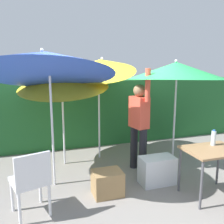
{
  "coord_description": "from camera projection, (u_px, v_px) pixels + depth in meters",
  "views": [
    {
      "loc": [
        -1.36,
        -3.87,
        1.97
      ],
      "look_at": [
        0.0,
        0.3,
        1.1
      ],
      "focal_mm": 40.06,
      "sensor_mm": 36.0,
      "label": 1
    }
  ],
  "objects": [
    {
      "name": "cooler_box",
      "position": [
        157.0,
        170.0,
        4.11
      ],
      "size": [
        0.57,
        0.33,
        0.46
      ],
      "primitive_type": "cube",
      "color": "silver",
      "rests_on": "ground_plane"
    },
    {
      "name": "folding_table",
      "position": [
        212.0,
        155.0,
        3.65
      ],
      "size": [
        0.8,
        0.6,
        0.73
      ],
      "color": "#4C4C51",
      "rests_on": "ground_plane"
    },
    {
      "name": "ground_plane",
      "position": [
        117.0,
        176.0,
        4.41
      ],
      "size": [
        24.0,
        24.0,
        0.0
      ],
      "primitive_type": "plane",
      "color": "gray"
    },
    {
      "name": "umbrella_orange",
      "position": [
        46.0,
        63.0,
        3.73
      ],
      "size": [
        2.14,
        2.11,
        2.47
      ],
      "color": "silver",
      "rests_on": "ground_plane"
    },
    {
      "name": "chair_plastic",
      "position": [
        31.0,
        180.0,
        3.17
      ],
      "size": [
        0.54,
        0.54,
        0.89
      ],
      "color": "silver",
      "rests_on": "ground_plane"
    },
    {
      "name": "person_vendor",
      "position": [
        139.0,
        121.0,
        4.49
      ],
      "size": [
        0.29,
        0.56,
        1.88
      ],
      "color": "black",
      "rests_on": "ground_plane"
    },
    {
      "name": "umbrella_navy",
      "position": [
        63.0,
        80.0,
        4.64
      ],
      "size": [
        1.73,
        1.71,
        2.01
      ],
      "color": "silver",
      "rests_on": "ground_plane"
    },
    {
      "name": "bottle_water",
      "position": [
        213.0,
        138.0,
        3.79
      ],
      "size": [
        0.07,
        0.07,
        0.24
      ],
      "color": "silver",
      "rests_on": "folding_table"
    },
    {
      "name": "crate_cardboard",
      "position": [
        107.0,
        183.0,
        3.77
      ],
      "size": [
        0.44,
        0.36,
        0.37
      ],
      "primitive_type": "cube",
      "color": "#9E7A4C",
      "rests_on": "ground_plane"
    },
    {
      "name": "umbrella_yellow",
      "position": [
        100.0,
        66.0,
        4.92
      ],
      "size": [
        1.48,
        1.44,
        2.29
      ],
      "color": "silver",
      "rests_on": "ground_plane"
    },
    {
      "name": "hedge_row",
      "position": [
        90.0,
        112.0,
        6.14
      ],
      "size": [
        8.0,
        0.7,
        1.56
      ],
      "primitive_type": "cube",
      "color": "#23602D",
      "rests_on": "ground_plane"
    },
    {
      "name": "umbrella_rainbow",
      "position": [
        176.0,
        71.0,
        4.52
      ],
      "size": [
        1.81,
        1.82,
        2.06
      ],
      "color": "silver",
      "rests_on": "ground_plane"
    }
  ]
}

